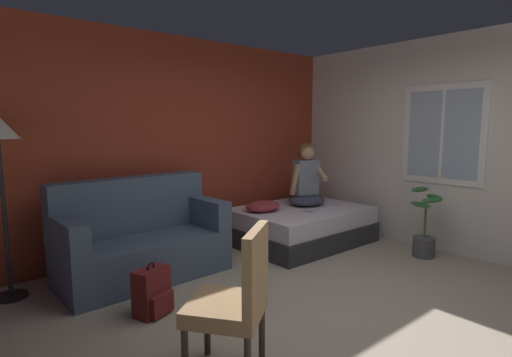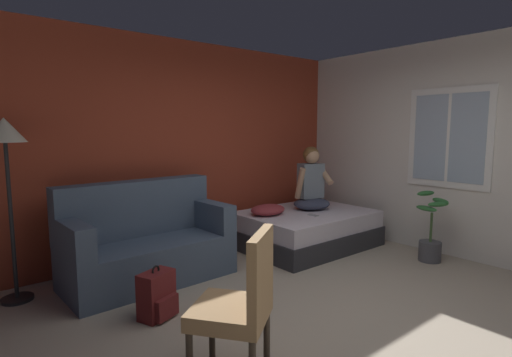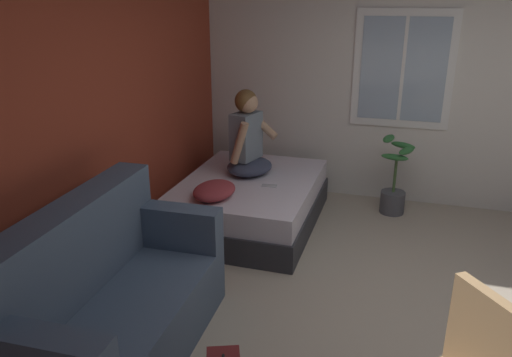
# 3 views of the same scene
# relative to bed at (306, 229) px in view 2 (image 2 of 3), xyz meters

# --- Properties ---
(ground_plane) EXTENTS (40.00, 40.00, 0.00)m
(ground_plane) POSITION_rel_bed_xyz_m (-1.35, -1.76, -0.24)
(ground_plane) COLOR tan
(wall_back_accent) EXTENTS (9.92, 0.16, 2.70)m
(wall_back_accent) POSITION_rel_bed_xyz_m (-1.35, 0.91, 1.11)
(wall_back_accent) COLOR #993823
(wall_back_accent) RESTS_ON ground
(wall_side_with_window) EXTENTS (0.19, 6.59, 2.70)m
(wall_side_with_window) POSITION_rel_bed_xyz_m (1.18, -1.76, 1.12)
(wall_side_with_window) COLOR silver
(wall_side_with_window) RESTS_ON ground
(bed) EXTENTS (1.77, 1.32, 0.48)m
(bed) POSITION_rel_bed_xyz_m (0.00, 0.00, 0.00)
(bed) COLOR #2D2D33
(bed) RESTS_ON ground
(couch) EXTENTS (1.73, 0.88, 1.04)m
(couch) POSITION_rel_bed_xyz_m (-2.20, 0.23, 0.16)
(couch) COLOR #47566B
(couch) RESTS_ON ground
(side_chair) EXTENTS (0.64, 0.64, 0.98)m
(side_chair) POSITION_rel_bed_xyz_m (-2.48, -1.80, 0.30)
(side_chair) COLOR #382D23
(side_chair) RESTS_ON ground
(person_seated) EXTENTS (0.61, 0.56, 0.88)m
(person_seated) POSITION_rel_bed_xyz_m (0.17, 0.07, 0.60)
(person_seated) COLOR #383D51
(person_seated) RESTS_ON bed
(backpack) EXTENTS (0.35, 0.31, 0.46)m
(backpack) POSITION_rel_bed_xyz_m (-2.51, -0.67, -0.04)
(backpack) COLOR maroon
(backpack) RESTS_ON ground
(throw_pillow) EXTENTS (0.51, 0.40, 0.14)m
(throw_pillow) POSITION_rel_bed_xyz_m (-0.55, 0.16, 0.31)
(throw_pillow) COLOR #993338
(throw_pillow) RESTS_ON bed
(cell_phone) EXTENTS (0.08, 0.15, 0.01)m
(cell_phone) POSITION_rel_bed_xyz_m (-0.12, -0.24, 0.25)
(cell_phone) COLOR #B7B7BC
(cell_phone) RESTS_ON bed
(floor_lamp) EXTENTS (0.36, 0.36, 1.70)m
(floor_lamp) POSITION_rel_bed_xyz_m (-3.38, 0.49, 1.19)
(floor_lamp) COLOR black
(floor_lamp) RESTS_ON ground
(potted_plant) EXTENTS (0.39, 0.37, 0.85)m
(potted_plant) POSITION_rel_bed_xyz_m (0.71, -1.40, 0.07)
(potted_plant) COLOR #4C4C51
(potted_plant) RESTS_ON ground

